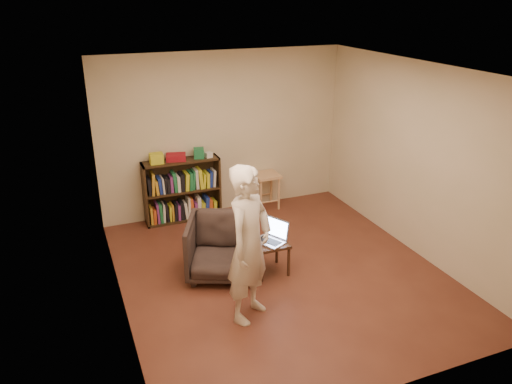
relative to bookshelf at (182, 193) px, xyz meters
name	(u,v)px	position (x,y,z in m)	size (l,w,h in m)	color
floor	(280,272)	(0.76, -2.09, -0.44)	(4.50, 4.50, 0.00)	#4D2318
ceiling	(284,70)	(0.76, -2.09, 2.16)	(4.50, 4.50, 0.00)	silver
wall_back	(223,134)	(0.76, 0.16, 0.86)	(4.00, 4.00, 0.00)	beige
wall_left	(113,204)	(-1.24, -2.09, 0.86)	(4.50, 4.50, 0.00)	beige
wall_right	(417,160)	(2.76, -2.09, 0.86)	(4.50, 4.50, 0.00)	beige
bookshelf	(182,193)	(0.00, 0.00, 0.00)	(1.20, 0.30, 1.00)	black
box_yellow	(156,158)	(-0.37, -0.04, 0.64)	(0.20, 0.14, 0.16)	gold
red_cloth	(176,157)	(-0.06, 0.01, 0.61)	(0.29, 0.22, 0.10)	maroon
box_green	(199,153)	(0.30, -0.01, 0.64)	(0.16, 0.16, 0.16)	#1B6839
box_white	(209,155)	(0.45, -0.04, 0.60)	(0.10, 0.10, 0.08)	beige
stool	(266,181)	(1.42, -0.06, 0.04)	(0.41, 0.41, 0.60)	tan
armchair	(221,247)	(0.04, -1.84, -0.05)	(0.83, 0.85, 0.78)	#2F251F
side_table	(270,247)	(0.64, -2.02, -0.08)	(0.43, 0.43, 0.44)	black
laptop	(272,236)	(0.68, -2.00, 0.06)	(0.45, 0.47, 0.28)	silver
person	(249,245)	(0.06, -2.79, 0.46)	(0.65, 0.43, 1.80)	beige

